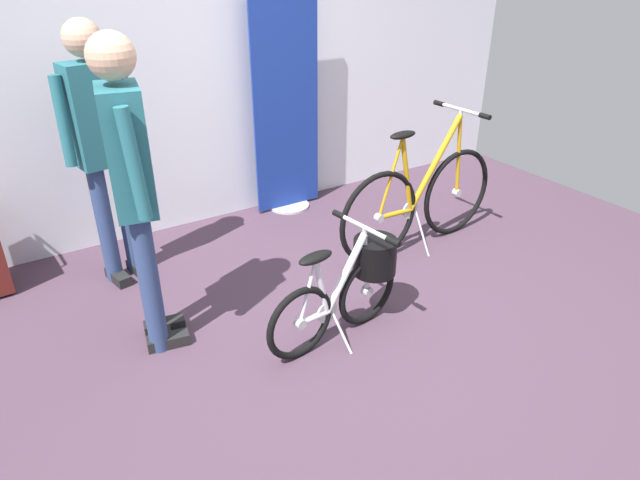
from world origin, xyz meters
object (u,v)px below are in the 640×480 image
floor_banner_stand (286,115)px  visitor_near_wall (133,182)px  visitor_browsing (101,140)px  folding_bike_foreground (352,281)px  display_bike_left (420,200)px

floor_banner_stand → visitor_near_wall: size_ratio=1.05×
visitor_browsing → visitor_near_wall: bearing=-92.7°
folding_bike_foreground → floor_banner_stand: bearing=72.2°
display_bike_left → visitor_browsing: 2.26m
folding_bike_foreground → visitor_near_wall: (-1.02, 0.53, 0.66)m
visitor_browsing → floor_banner_stand: bearing=14.5°
floor_banner_stand → visitor_browsing: bearing=-165.5°
floor_banner_stand → folding_bike_foreground: floor_banner_stand is taller
visitor_near_wall → visitor_browsing: (0.04, 0.85, -0.02)m
display_bike_left → visitor_near_wall: bearing=-177.8°
visitor_near_wall → visitor_browsing: visitor_near_wall is taller
floor_banner_stand → display_bike_left: bearing=-68.0°
folding_bike_foreground → display_bike_left: bearing=30.0°
floor_banner_stand → visitor_near_wall: 2.04m
display_bike_left → folding_bike_foreground: bearing=-150.0°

